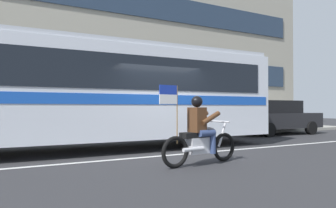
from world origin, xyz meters
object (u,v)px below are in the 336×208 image
at_px(motorcycle_with_rider, 200,135).
at_px(parked_sedan_curbside, 276,117).
at_px(transit_bus, 84,88).
at_px(fire_hydrant, 214,124).

bearing_deg(motorcycle_with_rider, parked_sedan_curbside, 32.11).
xyz_separation_m(transit_bus, fire_hydrant, (6.60, 2.63, -1.37)).
distance_m(motorcycle_with_rider, fire_hydrant, 7.49).
height_order(transit_bus, fire_hydrant, transit_bus).
bearing_deg(parked_sedan_curbside, motorcycle_with_rider, -147.89).
bearing_deg(parked_sedan_curbside, fire_hydrant, 155.95).
relative_size(transit_bus, fire_hydrant, 16.20).
xyz_separation_m(transit_bus, motorcycle_with_rider, (1.98, -3.26, -1.22)).
height_order(motorcycle_with_rider, parked_sedan_curbside, motorcycle_with_rider).
relative_size(transit_bus, parked_sedan_curbside, 2.70).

